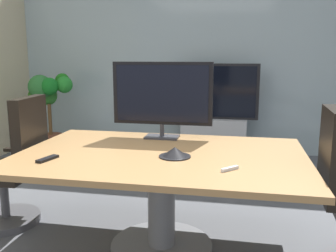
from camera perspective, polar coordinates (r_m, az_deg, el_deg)
wall_back_glass_partition at (r=5.52m, az=4.89°, el=11.63°), size 5.56×0.10×2.99m
conference_table at (r=2.70m, az=-1.03°, el=-7.57°), size 2.04×1.33×0.73m
office_chair_left at (r=3.37m, az=-22.77°, el=-6.60°), size 0.61×0.59×1.09m
tv_monitor at (r=3.08m, az=-0.91°, el=4.72°), size 0.84×0.18×0.64m
wall_display_unit at (r=5.23m, az=7.08°, el=0.01°), size 1.20×0.36×1.31m
potted_plant at (r=5.52m, az=-18.07°, el=3.43°), size 0.68×0.55×1.16m
conference_phone at (r=2.54m, az=1.06°, el=-4.12°), size 0.22×0.22×0.07m
remote_control at (r=2.60m, az=-18.09°, el=-4.83°), size 0.09×0.18×0.02m
whiteboard_marker at (r=2.29m, az=9.52°, el=-6.52°), size 0.10×0.11×0.02m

